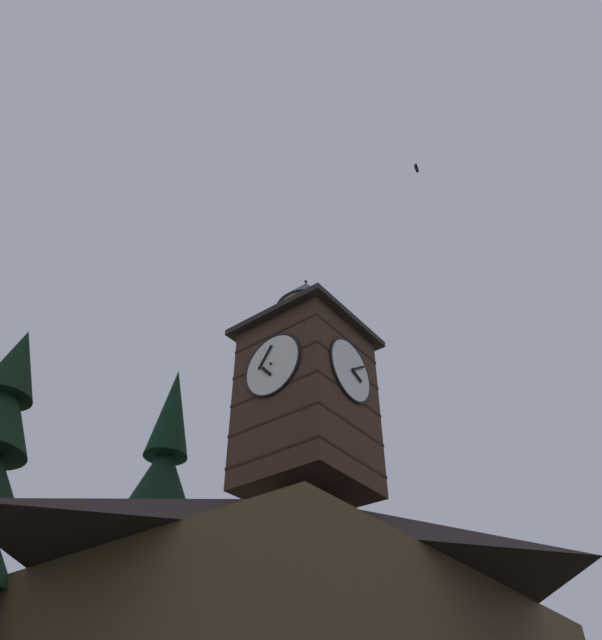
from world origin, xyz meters
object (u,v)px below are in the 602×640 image
(clock_tower, at_px, (307,392))
(flying_bird_high, at_px, (416,168))
(building_main, at_px, (306,640))
(pine_tree_behind, at_px, (142,601))
(moon, at_px, (87,618))

(clock_tower, xyz_separation_m, flying_bird_high, (-1.70, 5.46, 11.31))
(building_main, distance_m, flying_bird_high, 20.64)
(pine_tree_behind, xyz_separation_m, flying_bird_high, (-3.52, 11.16, 18.33))
(clock_tower, height_order, pine_tree_behind, clock_tower)
(moon, bearing_deg, pine_tree_behind, 58.75)
(clock_tower, relative_size, pine_tree_behind, 0.65)
(building_main, distance_m, clock_tower, 8.47)
(moon, height_order, flying_bird_high, flying_bird_high)
(clock_tower, relative_size, flying_bird_high, 19.32)
(building_main, height_order, moon, moon)
(moon, bearing_deg, clock_tower, 64.40)
(building_main, relative_size, moon, 10.35)
(pine_tree_behind, height_order, moon, pine_tree_behind)
(flying_bird_high, bearing_deg, moon, -111.14)
(building_main, xyz_separation_m, pine_tree_behind, (2.09, -5.41, 1.43))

